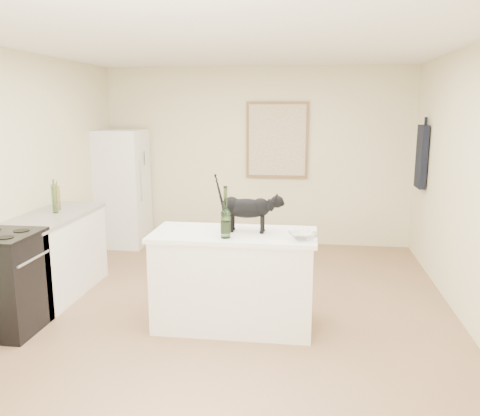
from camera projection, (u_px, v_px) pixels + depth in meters
name	position (u px, v px, depth m)	size (l,w,h in m)	color
floor	(227.00, 315.00, 4.89)	(5.50, 5.50, 0.00)	#93694E
ceiling	(226.00, 40.00, 4.37)	(5.50, 5.50, 0.00)	white
wall_back	(257.00, 157.00, 7.30)	(4.50, 4.50, 0.00)	beige
wall_front	(113.00, 292.00, 1.96)	(4.50, 4.50, 0.00)	beige
wall_left	(4.00, 181.00, 4.93)	(5.50, 5.50, 0.00)	beige
wall_right	(479.00, 191.00, 4.33)	(5.50, 5.50, 0.00)	beige
island_base	(234.00, 281.00, 4.60)	(1.44, 0.67, 0.86)	white
island_top	(234.00, 235.00, 4.51)	(1.50, 0.70, 0.04)	white
left_cabinets	(54.00, 257.00, 5.36)	(0.60, 1.40, 0.86)	white
left_countertop	(51.00, 216.00, 5.27)	(0.62, 1.44, 0.04)	gray
stove	(4.00, 284.00, 4.48)	(0.60, 0.60, 0.90)	black
fridge	(122.00, 188.00, 7.26)	(0.68, 0.68, 1.70)	white
artwork_frame	(277.00, 140.00, 7.18)	(0.90, 0.03, 1.10)	brown
artwork_canvas	(277.00, 140.00, 7.16)	(0.82, 0.00, 1.02)	beige
hanging_garment	(422.00, 157.00, 6.31)	(0.08, 0.34, 0.80)	black
black_cat	(246.00, 211.00, 4.50)	(0.56, 0.17, 0.39)	black
wine_bottle	(226.00, 215.00, 4.29)	(0.09, 0.09, 0.40)	#214F1F
glass_bowl	(303.00, 236.00, 4.26)	(0.25, 0.25, 0.06)	white
fridge_paper	(145.00, 158.00, 7.19)	(0.01, 0.15, 0.20)	silver
counter_bottle_cluster	(56.00, 199.00, 5.38)	(0.10, 0.20, 0.31)	brown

